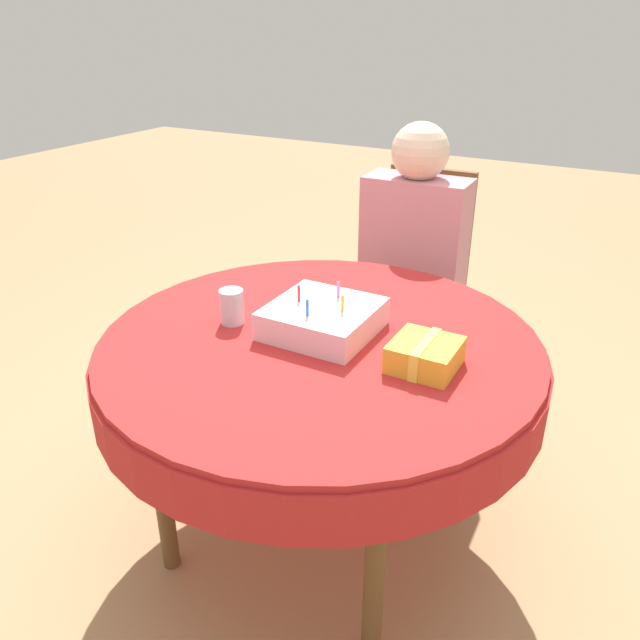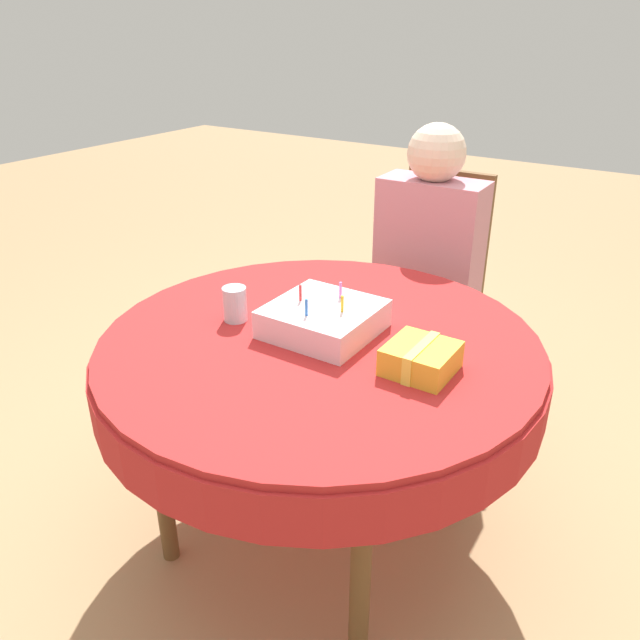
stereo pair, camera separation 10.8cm
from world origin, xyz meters
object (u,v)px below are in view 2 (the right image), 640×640
birthday_cake (323,319)px  drinking_glass (235,304)px  chair (433,289)px  person (427,250)px  gift_box (421,358)px

birthday_cake → drinking_glass: 0.26m
chair → drinking_glass: (-0.20, -0.98, 0.26)m
chair → person: bearing=-90.0°
chair → person: size_ratio=0.83×
person → birthday_cake: size_ratio=4.17×
person → drinking_glass: bearing=-104.2°
person → birthday_cake: person is taller
drinking_glass → gift_box: 0.57m
chair → gift_box: bearing=-70.3°
birthday_cake → gift_box: bearing=-8.8°
person → drinking_glass: 0.91m
birthday_cake → drinking_glass: (-0.25, -0.07, 0.01)m
birthday_cake → chair: bearing=93.4°
birthday_cake → gift_box: size_ratio=1.68×
person → drinking_glass: (-0.20, -0.89, 0.06)m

